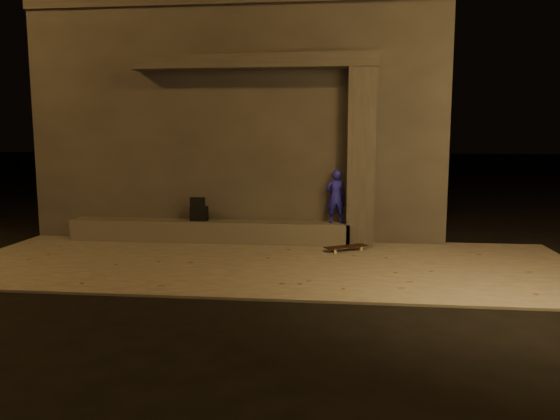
# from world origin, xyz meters

# --- Properties ---
(ground) EXTENTS (120.00, 120.00, 0.00)m
(ground) POSITION_xyz_m (0.00, 0.00, 0.00)
(ground) COLOR black
(ground) RESTS_ON ground
(sidewalk) EXTENTS (11.00, 4.40, 0.04)m
(sidewalk) POSITION_xyz_m (0.00, 2.00, 0.02)
(sidewalk) COLOR #625D56
(sidewalk) RESTS_ON ground
(building) EXTENTS (9.00, 5.10, 5.22)m
(building) POSITION_xyz_m (-1.00, 6.49, 2.61)
(building) COLOR #353331
(building) RESTS_ON ground
(ledge) EXTENTS (6.00, 0.55, 0.45)m
(ledge) POSITION_xyz_m (-1.50, 3.75, 0.27)
(ledge) COLOR #52504B
(ledge) RESTS_ON sidewalk
(column) EXTENTS (0.55, 0.55, 3.60)m
(column) POSITION_xyz_m (1.70, 3.75, 1.84)
(column) COLOR #353331
(column) RESTS_ON sidewalk
(canopy) EXTENTS (5.00, 0.70, 0.28)m
(canopy) POSITION_xyz_m (-0.50, 3.80, 3.78)
(canopy) COLOR #353331
(canopy) RESTS_ON column
(skateboarder) EXTENTS (0.45, 0.34, 1.11)m
(skateboarder) POSITION_xyz_m (1.20, 3.75, 1.04)
(skateboarder) COLOR #1D1BB0
(skateboarder) RESTS_ON ledge
(backpack) EXTENTS (0.38, 0.26, 0.51)m
(backpack) POSITION_xyz_m (-1.70, 3.75, 0.67)
(backpack) COLOR black
(backpack) RESTS_ON ledge
(skateboard) EXTENTS (0.88, 0.65, 0.10)m
(skateboard) POSITION_xyz_m (1.42, 3.10, 0.12)
(skateboard) COLOR black
(skateboard) RESTS_ON sidewalk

